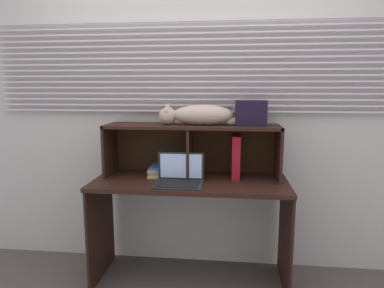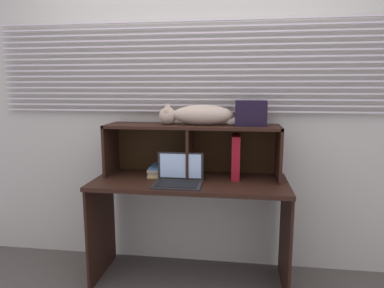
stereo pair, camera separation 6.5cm
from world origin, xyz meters
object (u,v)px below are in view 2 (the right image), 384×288
cat (199,115)px  book_stack (161,170)px  storage_box (251,113)px  laptop (179,178)px  binder_upright (236,156)px

cat → book_stack: bearing=180.0°
book_stack → storage_box: 0.79m
laptop → storage_box: size_ratio=1.48×
cat → laptop: cat is taller
cat → laptop: bearing=-118.3°
storage_box → binder_upright: bearing=180.0°
storage_box → book_stack: bearing=180.0°
laptop → book_stack: laptop is taller
laptop → storage_box: storage_box is taller
cat → binder_upright: 0.40m
cat → book_stack: size_ratio=3.24×
laptop → binder_upright: 0.46m
cat → laptop: 0.48m
binder_upright → storage_box: bearing=0.0°
binder_upright → book_stack: 0.58m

